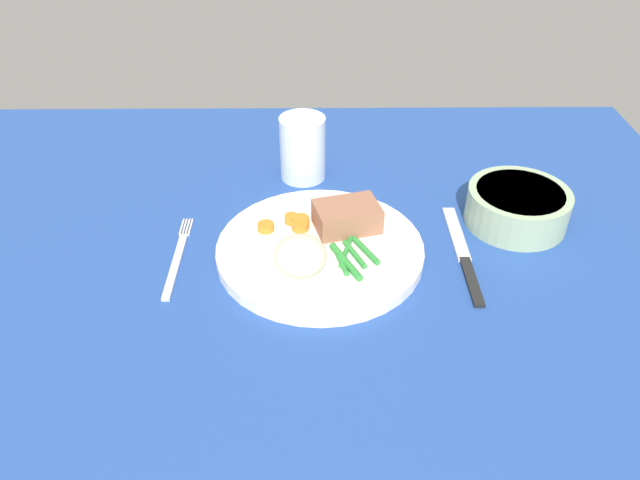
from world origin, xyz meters
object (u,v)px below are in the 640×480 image
dinner_plate (320,251)px  fork (178,257)px  meat_portion (347,216)px  salad_bowl (518,205)px  knife (463,255)px  water_glass (303,152)px

dinner_plate → fork: (-18.33, -0.26, -0.60)cm
meat_portion → salad_bowl: size_ratio=0.60×
meat_portion → salad_bowl: same height
knife → salad_bowl: (8.62, 7.67, 2.67)cm
water_glass → salad_bowl: (29.56, -12.80, -1.31)cm
knife → dinner_plate: bearing=178.9°
meat_portion → fork: size_ratio=0.50×
meat_portion → knife: (14.91, -4.49, -3.11)cm
meat_portion → water_glass: (-6.03, 15.98, 0.87)cm
meat_portion → dinner_plate: bearing=-130.6°
fork → knife: knife is taller
fork → knife: (36.84, -0.03, -0.00)cm
salad_bowl → fork: bearing=-170.5°
dinner_plate → meat_portion: (3.60, 4.20, 2.51)cm
water_glass → knife: bearing=-44.3°
knife → water_glass: size_ratio=2.09×
fork → dinner_plate: bearing=-3.3°
water_glass → meat_portion: bearing=-69.3°
fork → salad_bowl: bearing=5.4°
dinner_plate → salad_bowl: (27.13, 7.38, 2.07)cm
knife → fork: bearing=179.7°
fork → meat_portion: bearing=7.4°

